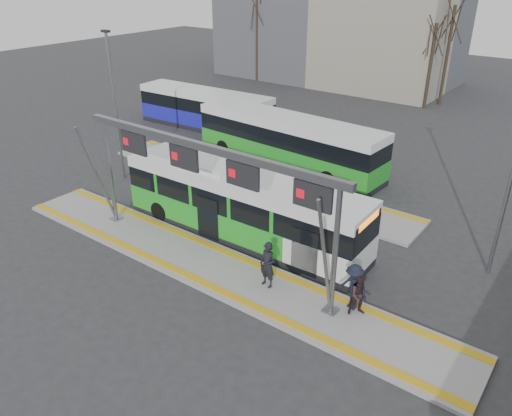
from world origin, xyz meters
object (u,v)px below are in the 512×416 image
at_px(gantry, 205,169).
at_px(passenger_b, 360,295).
at_px(hero_bus, 242,206).
at_px(passenger_a, 268,265).
at_px(passenger_c, 354,287).

height_order(gantry, passenger_b, gantry).
height_order(hero_bus, passenger_b, hero_bus).
bearing_deg(hero_bus, passenger_a, -39.87).
relative_size(hero_bus, passenger_a, 6.39).
distance_m(gantry, passenger_a, 4.44).
xyz_separation_m(gantry, passenger_b, (6.72, 0.54, -3.34)).
bearing_deg(passenger_c, passenger_a, -155.15).
bearing_deg(gantry, passenger_a, -0.51).
height_order(gantry, passenger_c, gantry).
height_order(passenger_b, passenger_c, passenger_c).
bearing_deg(passenger_c, hero_bus, 175.81).
bearing_deg(hero_bus, passenger_b, -18.14).
distance_m(hero_bus, passenger_a, 4.36).
xyz_separation_m(hero_bus, passenger_a, (3.39, -2.72, -0.42)).
bearing_deg(passenger_b, gantry, 144.48).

